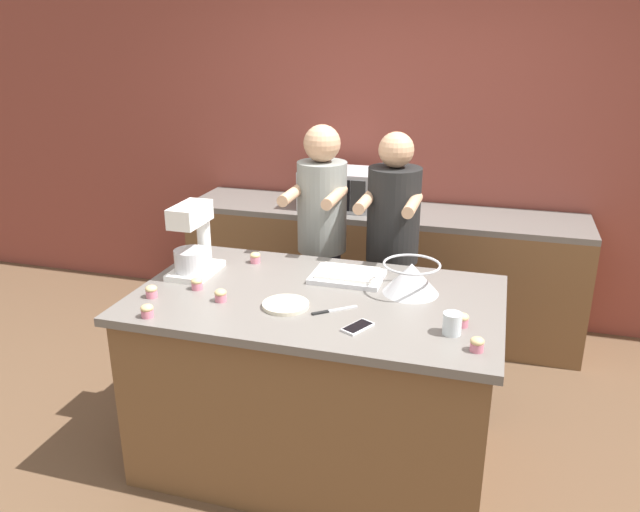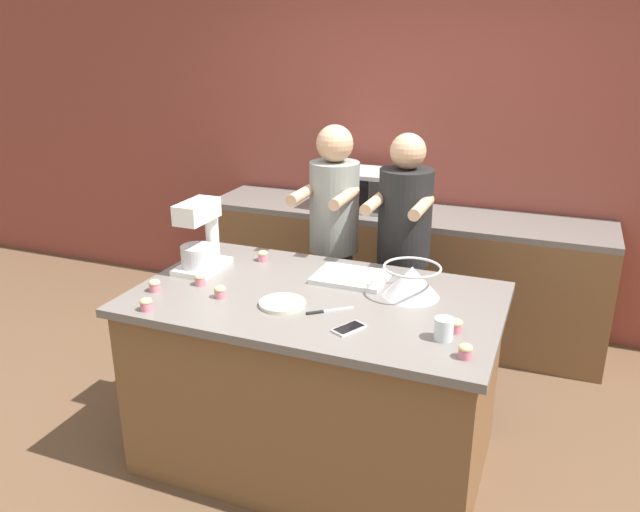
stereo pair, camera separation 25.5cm
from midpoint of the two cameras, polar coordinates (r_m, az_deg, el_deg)
name	(u,v)px [view 2 (the right image)]	position (r m, az deg, el deg)	size (l,w,h in m)	color
ground_plane	(316,455)	(3.41, 1.91, -17.77)	(16.00, 16.00, 0.00)	brown
back_wall	(417,139)	(4.64, 10.48, 10.50)	(10.00, 0.06, 2.70)	brown
island_counter	(316,379)	(3.15, 2.01, -11.20)	(1.72, 1.03, 0.91)	brown
back_counter	(399,271)	(4.54, 8.86, -1.43)	(2.80, 0.60, 0.90)	brown
person_left	(334,249)	(3.73, 3.21, 0.61)	(0.31, 0.48, 1.59)	#33384C
person_right	(403,262)	(3.63, 9.56, -0.53)	(0.32, 0.49, 1.57)	#33384C
stand_mixer	(200,240)	(3.24, -8.71, 1.43)	(0.20, 0.30, 0.37)	white
mixing_bowl	(412,280)	(2.96, 10.83, -2.24)	(0.27, 0.27, 0.15)	#BCBCC1
baking_tray	(350,277)	(3.12, 5.13, -1.92)	(0.36, 0.26, 0.04)	silver
microwave_oven	(359,189)	(4.44, 5.26, 6.12)	(0.51, 0.39, 0.27)	#B7B7BC
cell_phone	(349,328)	(2.63, 5.47, -6.67)	(0.13, 0.16, 0.01)	silver
drinking_glass	(444,329)	(2.60, 14.05, -6.55)	(0.08, 0.08, 0.09)	silver
small_plate	(282,304)	(2.83, -0.89, -4.42)	(0.21, 0.21, 0.02)	beige
knife	(327,311)	(2.78, 3.27, -5.11)	(0.18, 0.15, 0.01)	#BCBCC1
cupcake_0	(155,285)	(3.05, -12.60, -2.66)	(0.06, 0.06, 0.06)	#D17084
cupcake_1	(465,351)	(2.49, 16.07, -8.39)	(0.06, 0.06, 0.06)	#D17084
cupcake_2	(456,325)	(2.67, 15.03, -6.20)	(0.06, 0.06, 0.06)	#D17084
cupcake_3	(220,291)	(2.93, -6.68, -3.28)	(0.06, 0.06, 0.06)	#D17084
cupcake_4	(200,279)	(3.08, -8.61, -2.14)	(0.06, 0.06, 0.06)	#D17084
cupcake_5	(146,304)	(2.85, -13.18, -4.33)	(0.06, 0.06, 0.06)	#D17084
cupcake_6	(263,255)	(3.37, -3.11, 0.02)	(0.06, 0.06, 0.06)	#D17084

